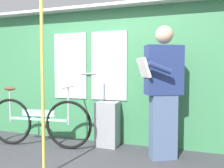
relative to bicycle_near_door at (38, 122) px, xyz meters
name	(u,v)px	position (x,y,z in m)	size (l,w,h in m)	color
train_door_wall	(101,72)	(0.81, 0.59, 0.76)	(4.36, 0.28, 2.21)	#387A4C
bicycle_near_door	(38,122)	(0.00, 0.00, 0.00)	(1.72, 0.44, 0.95)	black
passenger_reading_newspaper	(163,89)	(1.89, 0.12, 0.55)	(0.64, 0.59, 1.77)	slate
trash_bin_by_wall	(108,124)	(1.01, 0.38, -0.04)	(0.34, 0.28, 0.69)	gray
handrail_pole	(43,80)	(0.70, -0.86, 0.69)	(0.04, 0.04, 2.17)	#C6C14C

